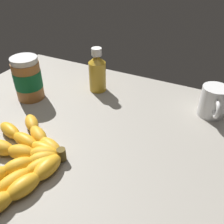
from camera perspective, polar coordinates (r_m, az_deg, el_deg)
The scene contains 5 objects.
ground_plane at distance 68.25cm, azimuth -2.97°, elevation -5.16°, with size 96.75×66.15×4.81cm, color gray.
banana_bunch at distance 58.83cm, azimuth -19.41°, elevation -10.21°, with size 22.91×30.37×3.66cm.
peanut_butter_jar at distance 80.31cm, azimuth -18.73°, elevation 7.24°, with size 8.39×8.39×13.39cm.
honey_bottle at distance 80.69cm, azimuth -3.38°, elevation 9.13°, with size 5.49×5.49×14.36cm.
coffee_mug at distance 74.49cm, azimuth 22.14°, elevation 2.21°, with size 7.28×10.74×8.72cm.
Camera 1 is at (26.40, -45.08, 41.52)cm, focal length 39.94 mm.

